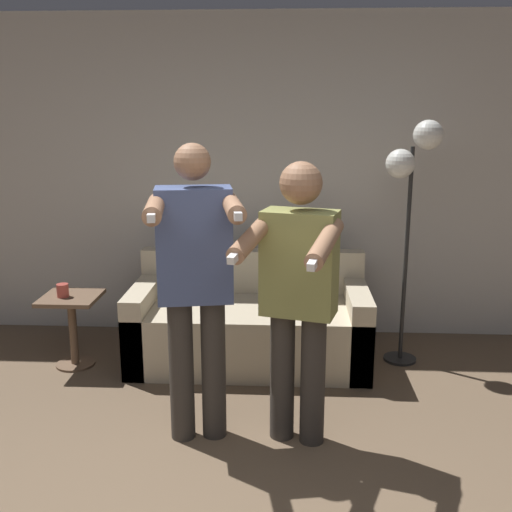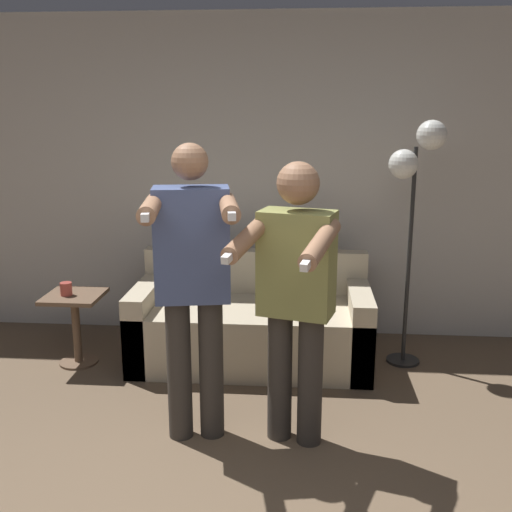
% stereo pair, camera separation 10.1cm
% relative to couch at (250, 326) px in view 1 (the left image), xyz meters
% --- Properties ---
extents(wall_back, '(10.00, 0.05, 2.60)m').
position_rel_couch_xyz_m(wall_back, '(-0.08, 0.65, 1.03)').
color(wall_back, beige).
rests_on(wall_back, ground_plane).
extents(couch, '(1.74, 0.83, 0.79)m').
position_rel_couch_xyz_m(couch, '(0.00, 0.00, 0.00)').
color(couch, beige).
rests_on(couch, ground_plane).
extents(person_left, '(0.55, 0.73, 1.69)m').
position_rel_couch_xyz_m(person_left, '(-0.22, -1.12, 0.70)').
color(person_left, '#38332D').
rests_on(person_left, ground_plane).
extents(person_right, '(0.58, 0.75, 1.60)m').
position_rel_couch_xyz_m(person_right, '(0.34, -1.12, 0.65)').
color(person_right, '#38332D').
rests_on(person_right, ground_plane).
extents(cat, '(0.41, 0.11, 0.18)m').
position_rel_couch_xyz_m(cat, '(0.44, 0.31, 0.59)').
color(cat, tan).
rests_on(cat, couch).
extents(floor_lamp, '(0.39, 0.24, 1.79)m').
position_rel_couch_xyz_m(floor_lamp, '(1.15, 0.05, 1.17)').
color(floor_lamp, black).
rests_on(floor_lamp, ground_plane).
extents(side_table, '(0.41, 0.41, 0.54)m').
position_rel_couch_xyz_m(side_table, '(-1.30, -0.17, 0.11)').
color(side_table, brown).
rests_on(side_table, ground_plane).
extents(cup, '(0.08, 0.08, 0.10)m').
position_rel_couch_xyz_m(cup, '(-1.34, -0.19, 0.32)').
color(cup, '#B7473D').
rests_on(cup, side_table).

